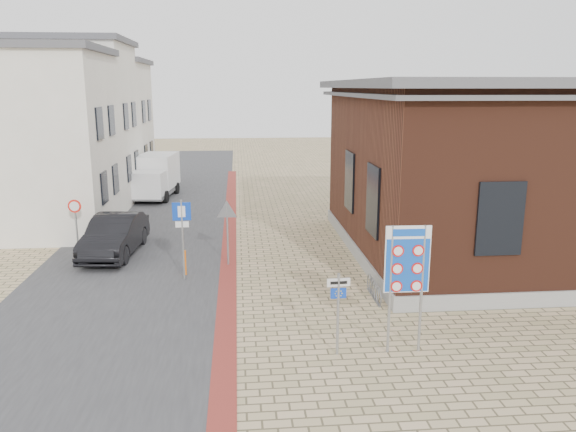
{
  "coord_description": "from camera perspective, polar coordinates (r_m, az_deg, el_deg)",
  "views": [
    {
      "loc": [
        -1.59,
        -14.27,
        6.54
      ],
      "look_at": [
        0.12,
        4.48,
        2.2
      ],
      "focal_mm": 35.0,
      "sensor_mm": 36.0,
      "label": 1
    }
  ],
  "objects": [
    {
      "name": "bike_rack",
      "position": [
        18.13,
        8.73,
        -7.44
      ],
      "size": [
        0.08,
        1.8,
        0.6
      ],
      "color": "slate",
      "rests_on": "ground"
    },
    {
      "name": "box_truck",
      "position": [
        34.63,
        -13.3,
        3.97
      ],
      "size": [
        2.52,
        5.09,
        2.56
      ],
      "rotation": [
        0.0,
        0.0,
        -0.11
      ],
      "color": "slate",
      "rests_on": "ground"
    },
    {
      "name": "sedan",
      "position": [
        23.31,
        -17.2,
        -1.89
      ],
      "size": [
        2.05,
        4.91,
        1.58
      ],
      "primitive_type": "imported",
      "rotation": [
        0.0,
        0.0,
        -0.08
      ],
      "color": "black",
      "rests_on": "ground"
    },
    {
      "name": "curb_strip",
      "position": [
        25.13,
        -5.96,
        -2.14
      ],
      "size": [
        0.6,
        40.0,
        0.02
      ],
      "primitive_type": "cube",
      "color": "maroon",
      "rests_on": "ground"
    },
    {
      "name": "bollard",
      "position": [
        20.25,
        -10.41,
        -4.71
      ],
      "size": [
        0.1,
        0.1,
        0.92
      ],
      "primitive_type": "cylinder",
      "rotation": [
        0.0,
        0.0,
        -0.23
      ],
      "color": "orange",
      "rests_on": "ground"
    },
    {
      "name": "brick_building",
      "position": [
        23.95,
        21.15,
        4.78
      ],
      "size": [
        13.0,
        13.0,
        6.8
      ],
      "color": "gray",
      "rests_on": "ground"
    },
    {
      "name": "parking_sign",
      "position": [
        19.41,
        -10.7,
        -0.91
      ],
      "size": [
        0.62,
        0.07,
        2.83
      ],
      "rotation": [
        0.0,
        0.0,
        0.02
      ],
      "color": "gray",
      "rests_on": "ground"
    },
    {
      "name": "essen_sign",
      "position": [
        13.98,
        5.12,
        -8.72
      ],
      "size": [
        0.58,
        0.07,
        2.13
      ],
      "rotation": [
        0.0,
        0.0,
        0.06
      ],
      "color": "gray",
      "rests_on": "ground"
    },
    {
      "name": "townhouse_mid",
      "position": [
        33.67,
        -21.68,
        8.72
      ],
      "size": [
        7.4,
        6.4,
        9.1
      ],
      "color": "silver",
      "rests_on": "ground"
    },
    {
      "name": "townhouse_near",
      "position": [
        28.0,
        -25.0,
        6.92
      ],
      "size": [
        7.4,
        6.4,
        8.3
      ],
      "color": "silver",
      "rests_on": "ground"
    },
    {
      "name": "townhouse_far",
      "position": [
        39.48,
        -19.21,
        8.83
      ],
      "size": [
        7.4,
        6.4,
        8.3
      ],
      "color": "silver",
      "rests_on": "ground"
    },
    {
      "name": "road_strip",
      "position": [
        30.24,
        -12.51,
        0.2
      ],
      "size": [
        7.0,
        60.0,
        0.02
      ],
      "primitive_type": "cube",
      "color": "#38383A",
      "rests_on": "ground"
    },
    {
      "name": "yield_sign",
      "position": [
        20.8,
        -6.2,
        -0.08
      ],
      "size": [
        0.87,
        0.13,
        2.45
      ],
      "rotation": [
        0.0,
        0.0,
        -0.08
      ],
      "color": "gray",
      "rests_on": "ground"
    },
    {
      "name": "ground",
      "position": [
        15.78,
        1.07,
        -11.51
      ],
      "size": [
        120.0,
        120.0,
        0.0
      ],
      "primitive_type": "plane",
      "color": "tan",
      "rests_on": "ground"
    },
    {
      "name": "border_sign",
      "position": [
        14.04,
        12.02,
        -4.55
      ],
      "size": [
        1.12,
        0.09,
        3.29
      ],
      "rotation": [
        0.0,
        0.0,
        -0.02
      ],
      "color": "gray",
      "rests_on": "ground"
    },
    {
      "name": "speed_sign",
      "position": [
        23.72,
        -20.76,
        -0.2
      ],
      "size": [
        0.52,
        0.07,
        2.23
      ],
      "rotation": [
        0.0,
        0.0,
        -0.07
      ],
      "color": "gray",
      "rests_on": "ground"
    }
  ]
}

